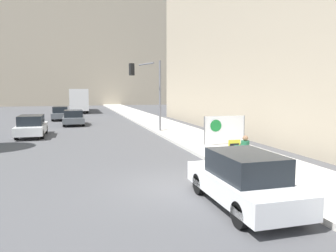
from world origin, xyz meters
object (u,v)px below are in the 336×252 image
object	(u,v)px
protest_banner	(224,129)
car_on_road_distant	(61,113)
city_bus_on_road	(79,99)
car_on_road_midblock	(74,117)
parked_car_curbside	(243,180)
car_on_road_nearest	(32,126)
seated_protester	(245,149)
traffic_light_pole	(149,84)

from	to	relation	value
protest_banner	car_on_road_distant	world-z (taller)	protest_banner
protest_banner	city_bus_on_road	size ratio (longest dim) A/B	0.21
car_on_road_midblock	car_on_road_distant	xyz separation A→B (m)	(-1.37, 5.77, 0.03)
parked_car_curbside	car_on_road_midblock	bearing A→B (deg)	101.04
protest_banner	car_on_road_distant	bearing A→B (deg)	114.96
parked_car_curbside	car_on_road_midblock	world-z (taller)	parked_car_curbside
parked_car_curbside	car_on_road_nearest	xyz separation A→B (m)	(-7.30, 16.28, -0.02)
parked_car_curbside	city_bus_on_road	xyz separation A→B (m)	(-3.87, 42.49, 1.17)
parked_car_curbside	car_on_road_nearest	world-z (taller)	parked_car_curbside
city_bus_on_road	car_on_road_midblock	bearing A→B (deg)	-92.00
seated_protester	protest_banner	bearing A→B (deg)	87.58
car_on_road_nearest	city_bus_on_road	distance (m)	26.45
seated_protester	car_on_road_distant	bearing A→B (deg)	121.12
protest_banner	car_on_road_nearest	world-z (taller)	protest_banner
protest_banner	car_on_road_nearest	size ratio (longest dim) A/B	0.53
car_on_road_midblock	city_bus_on_road	bearing A→B (deg)	88.00
traffic_light_pole	car_on_road_nearest	world-z (taller)	traffic_light_pole
protest_banner	car_on_road_midblock	distance (m)	16.69
parked_car_curbside	car_on_road_distant	distance (m)	29.61
protest_banner	parked_car_curbside	world-z (taller)	protest_banner
car_on_road_distant	city_bus_on_road	size ratio (longest dim) A/B	0.38
protest_banner	seated_protester	bearing A→B (deg)	-105.56
traffic_light_pole	car_on_road_distant	xyz separation A→B (m)	(-6.76, 13.49, -2.93)
parked_car_curbside	car_on_road_distant	size ratio (longest dim) A/B	0.95
seated_protester	car_on_road_midblock	distance (m)	20.50
seated_protester	car_on_road_distant	world-z (taller)	car_on_road_distant
parked_car_curbside	city_bus_on_road	size ratio (longest dim) A/B	0.37
parked_car_curbside	car_on_road_nearest	distance (m)	17.85
parked_car_curbside	car_on_road_midblock	xyz separation A→B (m)	(-4.54, 23.25, -0.06)
car_on_road_nearest	city_bus_on_road	world-z (taller)	city_bus_on_road
parked_car_curbside	city_bus_on_road	world-z (taller)	city_bus_on_road
parked_car_curbside	protest_banner	bearing A→B (deg)	67.63
seated_protester	city_bus_on_road	size ratio (longest dim) A/B	0.10
parked_car_curbside	car_on_road_midblock	distance (m)	23.69
car_on_road_nearest	car_on_road_distant	world-z (taller)	car_on_road_nearest
traffic_light_pole	car_on_road_nearest	bearing A→B (deg)	174.70
traffic_light_pole	car_on_road_midblock	size ratio (longest dim) A/B	1.19
car_on_road_midblock	car_on_road_distant	distance (m)	5.93
car_on_road_midblock	protest_banner	bearing A→B (deg)	-60.94
city_bus_on_road	car_on_road_nearest	bearing A→B (deg)	-97.46
car_on_road_nearest	traffic_light_pole	bearing A→B (deg)	-5.30
seated_protester	car_on_road_distant	distance (m)	26.40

